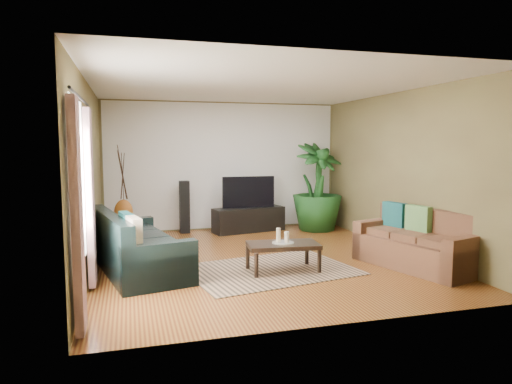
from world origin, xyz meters
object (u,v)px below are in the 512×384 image
object	(u,v)px
coffee_table	(283,257)
vase	(124,212)
sofa_left	(139,241)
side_table	(113,237)
speaker_left	(185,207)
pedestal	(124,231)
speaker_right	(263,207)
sofa_right	(415,239)
tv_stand	(249,220)
television	(248,192)
potted_plant	(317,187)

from	to	relation	value
coffee_table	vase	world-z (taller)	vase
sofa_left	side_table	distance (m)	1.31
speaker_left	side_table	xyz separation A→B (m)	(-1.37, -1.39, -0.27)
side_table	pedestal	bearing A→B (deg)	78.88
sofa_left	speaker_right	size ratio (longest dim) A/B	2.45
sofa_right	speaker_right	distance (m)	3.81
speaker_right	side_table	world-z (taller)	speaker_right
sofa_left	sofa_right	world-z (taller)	same
pedestal	side_table	size ratio (longest dim) A/B	0.70
tv_stand	speaker_left	distance (m)	1.35
coffee_table	speaker_right	distance (m)	3.33
sofa_right	speaker_right	xyz separation A→B (m)	(-1.28, 3.59, 0.04)
speaker_right	vase	world-z (taller)	speaker_right
tv_stand	side_table	distance (m)	2.92
sofa_left	side_table	xyz separation A→B (m)	(-0.40, 1.24, -0.16)
television	vase	bearing A→B (deg)	-173.21
speaker_left	pedestal	bearing A→B (deg)	-158.23
speaker_right	vase	distance (m)	2.91
speaker_left	speaker_right	xyz separation A→B (m)	(1.67, 0.00, -0.07)
sofa_left	coffee_table	size ratio (longest dim) A/B	2.25
television	potted_plant	size ratio (longest dim) A/B	0.60
tv_stand	speaker_right	size ratio (longest dim) A/B	1.63
speaker_left	potted_plant	bearing A→B (deg)	-9.95
television	side_table	size ratio (longest dim) A/B	2.07
television	pedestal	xyz separation A→B (m)	(-2.50, -0.30, -0.64)
sofa_left	speaker_left	distance (m)	2.81
television	coffee_table	bearing A→B (deg)	-95.41
sofa_left	television	xyz separation A→B (m)	(2.27, 2.43, 0.40)
coffee_table	speaker_right	xyz separation A→B (m)	(0.66, 3.26, 0.26)
speaker_right	potted_plant	distance (m)	1.24
tv_stand	side_table	size ratio (longest dim) A/B	2.82
speaker_left	speaker_right	world-z (taller)	speaker_left
side_table	potted_plant	bearing A→B (deg)	13.06
sofa_right	pedestal	xyz separation A→B (m)	(-4.15, 3.09, -0.24)
speaker_right	potted_plant	xyz separation A→B (m)	(1.06, -0.44, 0.46)
speaker_left	sofa_right	bearing A→B (deg)	-51.35
television	pedestal	distance (m)	2.59
vase	tv_stand	bearing A→B (deg)	6.33
tv_stand	speaker_right	bearing A→B (deg)	18.67
pedestal	television	bearing A→B (deg)	6.79
sofa_left	potted_plant	distance (m)	4.33
television	potted_plant	distance (m)	1.46
coffee_table	speaker_left	distance (m)	3.43
coffee_table	vase	xyz separation A→B (m)	(-2.21, 2.76, 0.34)
television	side_table	bearing A→B (deg)	-155.90
sofa_left	pedestal	xyz separation A→B (m)	(-0.23, 2.14, -0.24)
sofa_right	speaker_right	world-z (taller)	speaker_right
vase	potted_plant	bearing A→B (deg)	0.79
vase	speaker_left	bearing A→B (deg)	22.54
speaker_left	vase	bearing A→B (deg)	-158.23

